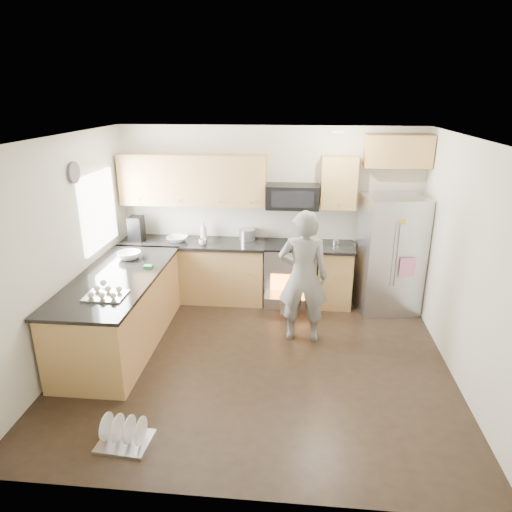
# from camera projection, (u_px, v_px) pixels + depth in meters

# --- Properties ---
(ground) EXTENTS (4.50, 4.50, 0.00)m
(ground) POSITION_uv_depth(u_px,v_px,m) (257.00, 360.00, 5.49)
(ground) COLOR black
(ground) RESTS_ON ground
(room_shell) EXTENTS (4.54, 4.04, 2.62)m
(room_shell) POSITION_uv_depth(u_px,v_px,m) (254.00, 226.00, 4.94)
(room_shell) COLOR beige
(room_shell) RESTS_ON ground
(back_cabinet_run) EXTENTS (4.45, 0.64, 2.50)m
(back_cabinet_run) POSITION_uv_depth(u_px,v_px,m) (229.00, 239.00, 6.86)
(back_cabinet_run) COLOR tan
(back_cabinet_run) RESTS_ON ground
(peninsula) EXTENTS (0.96, 2.36, 1.02)m
(peninsula) POSITION_uv_depth(u_px,v_px,m) (120.00, 310.00, 5.73)
(peninsula) COLOR tan
(peninsula) RESTS_ON ground
(stove_range) EXTENTS (0.76, 0.97, 1.79)m
(stove_range) POSITION_uv_depth(u_px,v_px,m) (291.00, 260.00, 6.82)
(stove_range) COLOR #B7B7BC
(stove_range) RESTS_ON ground
(refrigerator) EXTENTS (0.93, 0.78, 1.69)m
(refrigerator) POSITION_uv_depth(u_px,v_px,m) (390.00, 255.00, 6.53)
(refrigerator) COLOR #B7B7BC
(refrigerator) RESTS_ON ground
(person) EXTENTS (0.63, 0.42, 1.72)m
(person) POSITION_uv_depth(u_px,v_px,m) (303.00, 277.00, 5.70)
(person) COLOR gray
(person) RESTS_ON ground
(dish_rack) EXTENTS (0.49, 0.41, 0.29)m
(dish_rack) POSITION_uv_depth(u_px,v_px,m) (124.00, 436.00, 4.17)
(dish_rack) COLOR #B7B7BC
(dish_rack) RESTS_ON ground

